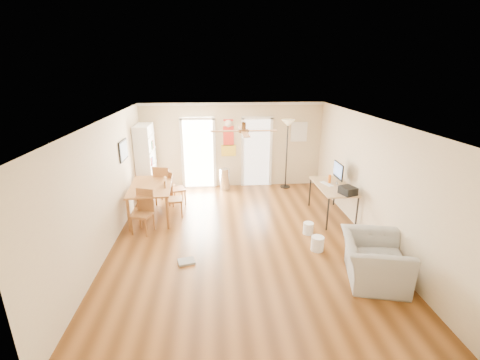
{
  "coord_description": "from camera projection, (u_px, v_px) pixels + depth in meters",
  "views": [
    {
      "loc": [
        -0.56,
        -6.49,
        3.54
      ],
      "look_at": [
        0.0,
        0.6,
        1.15
      ],
      "focal_mm": 24.81,
      "sensor_mm": 36.0,
      "label": 1
    }
  ],
  "objects": [
    {
      "name": "floor",
      "position": [
        242.0,
        238.0,
        7.3
      ],
      "size": [
        7.0,
        7.0,
        0.0
      ],
      "primitive_type": "plane",
      "color": "brown",
      "rests_on": "ground"
    },
    {
      "name": "ceiling",
      "position": [
        242.0,
        120.0,
        6.47
      ],
      "size": [
        5.5,
        7.0,
        0.0
      ],
      "primitive_type": null,
      "color": "silver",
      "rests_on": "floor"
    },
    {
      "name": "wall_back",
      "position": [
        233.0,
        145.0,
        10.19
      ],
      "size": [
        5.5,
        0.04,
        2.6
      ],
      "primitive_type": null,
      "color": "beige",
      "rests_on": "floor"
    },
    {
      "name": "wall_front",
      "position": [
        270.0,
        287.0,
        3.58
      ],
      "size": [
        5.5,
        0.04,
        2.6
      ],
      "primitive_type": null,
      "color": "beige",
      "rests_on": "floor"
    },
    {
      "name": "wall_left",
      "position": [
        107.0,
        186.0,
        6.68
      ],
      "size": [
        0.04,
        7.0,
        2.6
      ],
      "primitive_type": null,
      "color": "beige",
      "rests_on": "floor"
    },
    {
      "name": "wall_right",
      "position": [
        370.0,
        179.0,
        7.09
      ],
      "size": [
        0.04,
        7.0,
        2.6
      ],
      "primitive_type": null,
      "color": "beige",
      "rests_on": "floor"
    },
    {
      "name": "crown_molding",
      "position": [
        242.0,
        122.0,
        6.49
      ],
      "size": [
        5.5,
        7.0,
        0.08
      ],
      "primitive_type": null,
      "color": "white",
      "rests_on": "wall_back"
    },
    {
      "name": "kitchen_doorway",
      "position": [
        199.0,
        154.0,
        10.18
      ],
      "size": [
        0.9,
        0.1,
        2.1
      ],
      "primitive_type": null,
      "color": "white",
      "rests_on": "wall_back"
    },
    {
      "name": "bathroom_doorway",
      "position": [
        257.0,
        153.0,
        10.32
      ],
      "size": [
        0.8,
        0.1,
        2.1
      ],
      "primitive_type": null,
      "color": "white",
      "rests_on": "wall_back"
    },
    {
      "name": "wall_decal",
      "position": [
        228.0,
        138.0,
        10.09
      ],
      "size": [
        0.46,
        0.03,
        1.1
      ],
      "primitive_type": "cube",
      "color": "red",
      "rests_on": "wall_back"
    },
    {
      "name": "ac_grille",
      "position": [
        299.0,
        132.0,
        10.19
      ],
      "size": [
        0.5,
        0.04,
        0.6
      ],
      "primitive_type": "cube",
      "color": "white",
      "rests_on": "wall_back"
    },
    {
      "name": "framed_poster",
      "position": [
        123.0,
        150.0,
        7.88
      ],
      "size": [
        0.04,
        0.66,
        0.48
      ],
      "primitive_type": "cube",
      "color": "black",
      "rests_on": "wall_left"
    },
    {
      "name": "ceiling_fan",
      "position": [
        244.0,
        131.0,
        6.24
      ],
      "size": [
        1.24,
        1.24,
        0.2
      ],
      "primitive_type": null,
      "color": "#593819",
      "rests_on": "ceiling"
    },
    {
      "name": "bookshelf",
      "position": [
        146.0,
        161.0,
        9.46
      ],
      "size": [
        0.44,
        0.95,
        2.08
      ],
      "primitive_type": null,
      "rotation": [
        0.0,
        0.0,
        0.03
      ],
      "color": "white",
      "rests_on": "floor"
    },
    {
      "name": "dining_table",
      "position": [
        152.0,
        201.0,
        8.27
      ],
      "size": [
        1.09,
        1.7,
        0.82
      ],
      "primitive_type": null,
      "rotation": [
        0.0,
        0.0,
        0.06
      ],
      "color": "#986331",
      "rests_on": "floor"
    },
    {
      "name": "dining_chair_right_a",
      "position": [
        177.0,
        187.0,
        9.0
      ],
      "size": [
        0.51,
        0.51,
        0.97
      ],
      "primitive_type": null,
      "rotation": [
        0.0,
        0.0,
        1.92
      ],
      "color": "#94582F",
      "rests_on": "floor"
    },
    {
      "name": "dining_chair_right_b",
      "position": [
        174.0,
        197.0,
        8.26
      ],
      "size": [
        0.45,
        0.45,
        0.99
      ],
      "primitive_type": null,
      "rotation": [
        0.0,
        0.0,
        1.68
      ],
      "color": "#9C6832",
      "rests_on": "floor"
    },
    {
      "name": "dining_chair_near",
      "position": [
        142.0,
        212.0,
        7.4
      ],
      "size": [
        0.52,
        0.52,
        0.99
      ],
      "primitive_type": null,
      "rotation": [
        0.0,
        0.0,
        -0.33
      ],
      "color": "#925F2F",
      "rests_on": "floor"
    },
    {
      "name": "dining_chair_far",
      "position": [
        165.0,
        185.0,
        9.04
      ],
      "size": [
        0.54,
        0.54,
        1.08
      ],
      "primitive_type": null,
      "rotation": [
        0.0,
        0.0,
        2.88
      ],
      "color": "#965830",
      "rests_on": "floor"
    },
    {
      "name": "trash_can",
      "position": [
        225.0,
        179.0,
        10.16
      ],
      "size": [
        0.31,
        0.31,
        0.66
      ],
      "primitive_type": "cylinder",
      "rotation": [
        0.0,
        0.0,
        0.03
      ],
      "color": "silver",
      "rests_on": "floor"
    },
    {
      "name": "torchiere_lamp",
      "position": [
        287.0,
        154.0,
        10.11
      ],
      "size": [
        0.46,
        0.46,
        2.12
      ],
      "primitive_type": null,
      "rotation": [
        0.0,
        0.0,
        -0.16
      ],
      "color": "black",
      "rests_on": "floor"
    },
    {
      "name": "computer_desk",
      "position": [
        332.0,
        201.0,
        8.25
      ],
      "size": [
        0.76,
        1.53,
        0.82
      ],
      "primitive_type": null,
      "color": "tan",
      "rests_on": "floor"
    },
    {
      "name": "imac",
      "position": [
        338.0,
        173.0,
        8.17
      ],
      "size": [
        0.09,
        0.58,
        0.54
      ],
      "primitive_type": null,
      "rotation": [
        0.0,
        0.0,
        -0.01
      ],
      "color": "black",
      "rests_on": "computer_desk"
    },
    {
      "name": "keyboard",
      "position": [
        327.0,
        184.0,
        8.23
      ],
      "size": [
        0.25,
        0.41,
        0.01
      ],
      "primitive_type": "cube",
      "rotation": [
        0.0,
        0.0,
        0.35
      ],
      "color": "white",
      "rests_on": "computer_desk"
    },
    {
      "name": "printer",
      "position": [
        348.0,
        191.0,
        7.54
      ],
      "size": [
        0.4,
        0.43,
        0.18
      ],
      "primitive_type": "cube",
      "rotation": [
        0.0,
        0.0,
        0.34
      ],
      "color": "black",
      "rests_on": "computer_desk"
    },
    {
      "name": "orange_bottle",
      "position": [
        330.0,
        179.0,
        8.3
      ],
      "size": [
        0.09,
        0.09,
        0.21
      ],
      "primitive_type": "cylinder",
      "rotation": [
        0.0,
        0.0,
        0.34
      ],
      "color": "orange",
      "rests_on": "computer_desk"
    },
    {
      "name": "wastebasket_a",
      "position": [
        308.0,
        228.0,
        7.46
      ],
      "size": [
        0.26,
        0.26,
        0.27
      ],
      "primitive_type": "cylinder",
      "rotation": [
        0.0,
        0.0,
        -0.15
      ],
      "color": "white",
      "rests_on": "floor"
    },
    {
      "name": "wastebasket_b",
      "position": [
        317.0,
        244.0,
        6.77
      ],
      "size": [
        0.33,
        0.33,
        0.3
      ],
      "primitive_type": "cylinder",
      "rotation": [
        0.0,
        0.0,
        0.33
      ],
      "color": "white",
      "rests_on": "floor"
    },
    {
      "name": "floor_cloth",
      "position": [
        186.0,
        262.0,
        6.37
      ],
      "size": [
        0.36,
        0.31,
        0.04
      ],
      "primitive_type": "cube",
      "rotation": [
        0.0,
        0.0,
        0.23
      ],
      "color": "gray",
      "rests_on": "floor"
    },
    {
      "name": "armchair",
      "position": [
        374.0,
        260.0,
        5.75
      ],
      "size": [
        1.3,
        1.41,
        0.78
      ],
      "primitive_type": "imported",
      "rotation": [
        0.0,
        0.0,
        1.33
      ],
      "color": "#9B9B96",
      "rests_on": "floor"
    }
  ]
}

